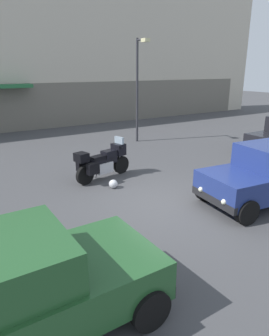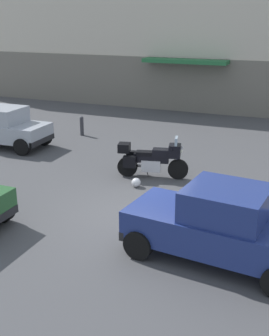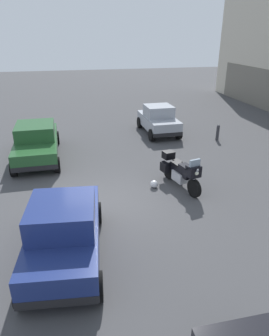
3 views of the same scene
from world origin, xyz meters
name	(u,v)px [view 3 (image 3 of 3)]	position (x,y,z in m)	size (l,w,h in m)	color
ground_plane	(105,205)	(0.00, 0.00, 0.00)	(80.00, 80.00, 0.00)	#424244
motorcycle	(181,171)	(-0.71, 2.89, 0.62)	(2.23, 1.03, 1.36)	black
helmet	(154,184)	(-0.83, 1.93, 0.14)	(0.28, 0.28, 0.28)	silver
car_sedan_far	(37,141)	(-4.82, -2.39, 0.78)	(4.60, 1.95, 1.56)	#235128
car_compact_side	(158,120)	(-7.20, 3.98, 0.77)	(3.50, 1.77, 1.56)	#9EA3AD
car_wagon_end	(65,230)	(2.37, -1.26, 0.81)	(3.99, 2.15, 1.64)	navy
bollard_curbside	(218,132)	(-5.32, 6.66, 0.44)	(0.16, 0.16, 0.84)	#333338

